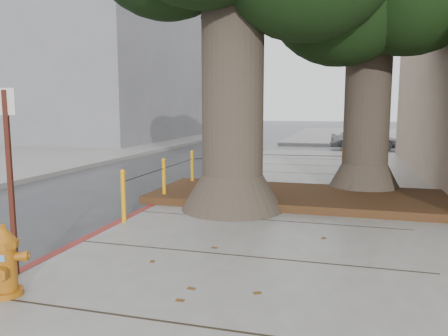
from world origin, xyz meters
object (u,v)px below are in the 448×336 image
object	(u,v)px
signpost	(10,172)
car_silver	(364,138)
car_dark	(134,132)
fire_hydrant	(5,261)

from	to	relation	value
signpost	car_silver	world-z (taller)	signpost
car_dark	signpost	bearing A→B (deg)	-73.72
car_silver	car_dark	world-z (taller)	car_dark
car_silver	car_dark	size ratio (longest dim) A/B	0.78
signpost	car_dark	world-z (taller)	signpost
signpost	car_silver	distance (m)	20.35
fire_hydrant	car_dark	distance (m)	23.76
signpost	car_silver	size ratio (longest dim) A/B	0.65
fire_hydrant	signpost	world-z (taller)	signpost
signpost	car_dark	bearing A→B (deg)	95.09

